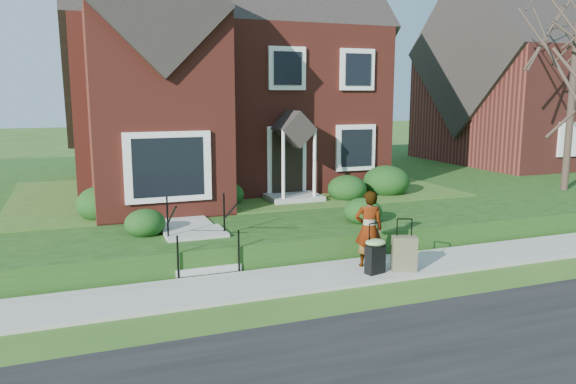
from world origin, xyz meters
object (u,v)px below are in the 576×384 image
front_steps (199,244)px  suitcase_olive (404,253)px  woman (369,229)px  suitcase_black (375,254)px

front_steps → suitcase_olive: bearing=-29.4°
front_steps → woman: woman is taller
front_steps → suitcase_olive: front_steps is taller
suitcase_olive → front_steps: bearing=172.6°
woman → suitcase_black: bearing=96.9°
suitcase_black → suitcase_olive: 0.68m
woman → suitcase_olive: (0.56, -0.56, -0.47)m
front_steps → suitcase_black: (3.30, -2.19, 0.03)m
woman → suitcase_black: woman is taller
front_steps → suitcase_black: front_steps is taller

